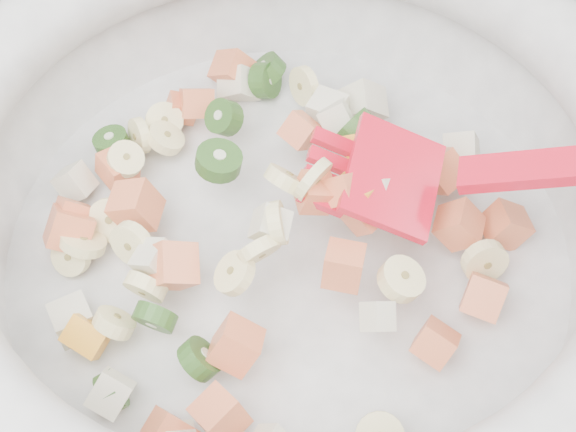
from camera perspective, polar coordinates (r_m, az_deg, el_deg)
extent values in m
cylinder|color=silver|center=(0.54, 0.00, -2.49)|extent=(0.35, 0.35, 0.02)
torus|color=silver|center=(0.47, 0.00, 3.01)|extent=(0.43, 0.43, 0.05)
cylinder|color=beige|center=(0.52, 12.60, -2.89)|extent=(0.04, 0.02, 0.04)
cylinder|color=beige|center=(0.48, 7.34, -4.07)|extent=(0.03, 0.04, 0.02)
cylinder|color=beige|center=(0.49, -11.17, -6.79)|extent=(0.03, 0.03, 0.02)
cylinder|color=beige|center=(0.53, 8.37, 3.03)|extent=(0.02, 0.03, 0.03)
cylinder|color=beige|center=(0.48, -0.68, -0.47)|extent=(0.01, 0.03, 0.03)
cylinder|color=beige|center=(0.53, -13.86, -2.56)|extent=(0.03, 0.03, 0.03)
cylinder|color=beige|center=(0.50, -0.12, 2.32)|extent=(0.03, 0.03, 0.03)
cylinder|color=beige|center=(0.51, -10.05, -1.78)|extent=(0.03, 0.03, 0.03)
cylinder|color=beige|center=(0.59, 1.04, 8.41)|extent=(0.02, 0.03, 0.03)
cylinder|color=beige|center=(0.55, -10.46, 3.64)|extent=(0.03, 0.03, 0.02)
cylinder|color=beige|center=(0.57, -7.92, 5.01)|extent=(0.03, 0.03, 0.02)
cylinder|color=beige|center=(0.53, -13.12, -1.66)|extent=(0.04, 0.04, 0.02)
cylinder|color=beige|center=(0.49, -9.19, -4.54)|extent=(0.03, 0.03, 0.03)
cylinder|color=beige|center=(0.58, -8.01, 6.07)|extent=(0.04, 0.03, 0.02)
cylinder|color=beige|center=(0.48, -3.48, -3.71)|extent=(0.02, 0.03, 0.02)
cylinder|color=beige|center=(0.49, 1.62, 2.36)|extent=(0.03, 0.03, 0.03)
cylinder|color=beige|center=(0.57, -9.59, 5.13)|extent=(0.02, 0.03, 0.03)
cylinder|color=beige|center=(0.48, -1.90, -2.21)|extent=(0.03, 0.02, 0.03)
cylinder|color=beige|center=(0.53, -11.48, -0.25)|extent=(0.04, 0.03, 0.03)
cube|color=#FF8650|center=(0.51, 12.54, -5.14)|extent=(0.03, 0.04, 0.03)
cube|color=#FF8650|center=(0.47, -3.38, -8.34)|extent=(0.03, 0.03, 0.03)
cube|color=#FF8650|center=(0.59, -6.89, 6.93)|extent=(0.02, 0.02, 0.02)
cube|color=#FF8650|center=(0.49, -7.54, -3.23)|extent=(0.03, 0.03, 0.04)
cube|color=#FF8650|center=(0.48, 3.62, -3.23)|extent=(0.03, 0.03, 0.03)
cube|color=#FF8650|center=(0.49, 9.51, -8.08)|extent=(0.03, 0.03, 0.03)
cube|color=#FF8650|center=(0.53, 7.22, 2.06)|extent=(0.03, 0.03, 0.03)
cube|color=#FF8650|center=(0.54, -13.84, -0.18)|extent=(0.03, 0.03, 0.03)
cube|color=#FF8650|center=(0.58, -5.91, 7.26)|extent=(0.02, 0.03, 0.03)
cube|color=#FF8650|center=(0.52, 11.00, -0.57)|extent=(0.04, 0.03, 0.03)
cube|color=#FF8650|center=(0.56, -10.94, 3.09)|extent=(0.03, 0.03, 0.02)
cube|color=#FF8650|center=(0.49, 1.75, 1.52)|extent=(0.02, 0.02, 0.02)
cube|color=#FF8650|center=(0.55, 10.02, 2.87)|extent=(0.03, 0.04, 0.04)
cube|color=#FF8650|center=(0.54, 13.91, -0.55)|extent=(0.03, 0.02, 0.03)
cube|color=#FF8650|center=(0.50, 4.86, 0.43)|extent=(0.03, 0.04, 0.03)
cube|color=#FF8650|center=(0.49, 3.58, 1.66)|extent=(0.03, 0.03, 0.03)
cube|color=#FF8650|center=(0.54, 5.21, 4.42)|extent=(0.02, 0.03, 0.03)
cube|color=#FF8650|center=(0.61, -3.65, 9.46)|extent=(0.04, 0.03, 0.03)
cube|color=#FF8650|center=(0.46, -4.42, -12.72)|extent=(0.03, 0.03, 0.03)
cube|color=#FF8650|center=(0.52, -9.82, 0.64)|extent=(0.04, 0.03, 0.03)
cube|color=#FF8650|center=(0.55, 0.78, 5.56)|extent=(0.03, 0.03, 0.03)
cube|color=#FF8650|center=(0.53, -13.96, -0.88)|extent=(0.04, 0.03, 0.04)
cylinder|color=#469130|center=(0.48, -8.59, -6.50)|extent=(0.03, 0.02, 0.03)
cylinder|color=#469130|center=(0.52, -4.50, 3.58)|extent=(0.04, 0.04, 0.02)
cylinder|color=#469130|center=(0.47, -5.73, -9.17)|extent=(0.02, 0.03, 0.03)
cylinder|color=#469130|center=(0.58, -11.34, 4.70)|extent=(0.03, 0.03, 0.02)
cylinder|color=#469130|center=(0.48, -11.35, -11.07)|extent=(0.02, 0.03, 0.03)
cylinder|color=#469130|center=(0.60, -1.50, 8.75)|extent=(0.03, 0.04, 0.04)
cylinder|color=#469130|center=(0.55, 4.39, 5.60)|extent=(0.04, 0.03, 0.04)
cylinder|color=#469130|center=(0.56, -4.16, 6.38)|extent=(0.03, 0.03, 0.03)
cylinder|color=#469130|center=(0.61, -1.37, 9.36)|extent=(0.03, 0.04, 0.03)
cube|color=beige|center=(0.56, 3.14, 6.33)|extent=(0.03, 0.03, 0.03)
cube|color=beige|center=(0.50, 6.25, 1.15)|extent=(0.03, 0.03, 0.04)
cube|color=beige|center=(0.56, -13.62, 2.12)|extent=(0.03, 0.03, 0.03)
cube|color=beige|center=(0.48, -11.40, -11.20)|extent=(0.03, 0.03, 0.03)
cube|color=beige|center=(0.48, -1.14, -0.58)|extent=(0.03, 0.03, 0.03)
cube|color=beige|center=(0.57, 2.59, 6.76)|extent=(0.03, 0.03, 0.02)
cube|color=beige|center=(0.51, -13.71, -6.61)|extent=(0.03, 0.03, 0.02)
cube|color=beige|center=(0.61, -3.18, 8.45)|extent=(0.03, 0.03, 0.04)
cube|color=beige|center=(0.58, 4.87, 7.25)|extent=(0.03, 0.03, 0.04)
cube|color=beige|center=(0.48, 5.82, -6.49)|extent=(0.02, 0.02, 0.02)
cube|color=beige|center=(0.50, -8.45, -2.93)|extent=(0.03, 0.03, 0.03)
cube|color=beige|center=(0.57, 11.15, 4.05)|extent=(0.03, 0.03, 0.03)
cube|color=gold|center=(0.49, -12.92, -7.61)|extent=(0.03, 0.03, 0.02)
cube|color=gold|center=(0.50, 4.43, 1.50)|extent=(0.03, 0.03, 0.02)
cube|color=gold|center=(0.52, 4.65, 3.93)|extent=(0.02, 0.03, 0.02)
cube|color=red|center=(0.50, 6.79, 2.48)|extent=(0.07, 0.08, 0.03)
cube|color=red|center=(0.52, 3.01, 4.76)|extent=(0.03, 0.02, 0.02)
cube|color=red|center=(0.51, 2.74, 3.54)|extent=(0.03, 0.02, 0.02)
cube|color=red|center=(0.50, 2.46, 2.28)|extent=(0.03, 0.02, 0.02)
cube|color=red|center=(0.49, 2.18, 0.97)|extent=(0.03, 0.02, 0.02)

